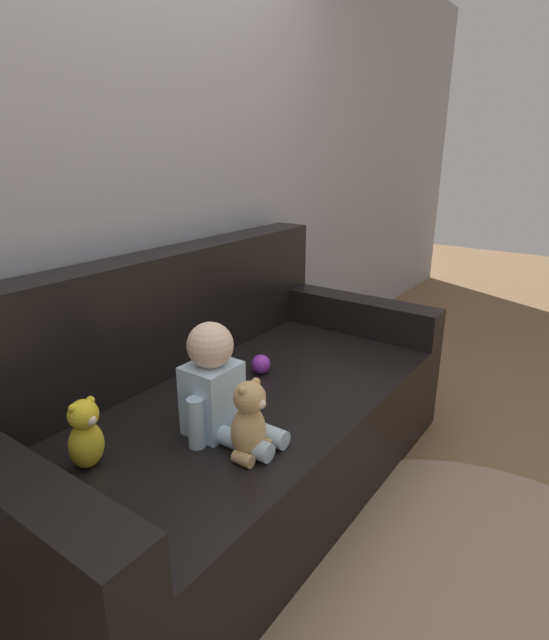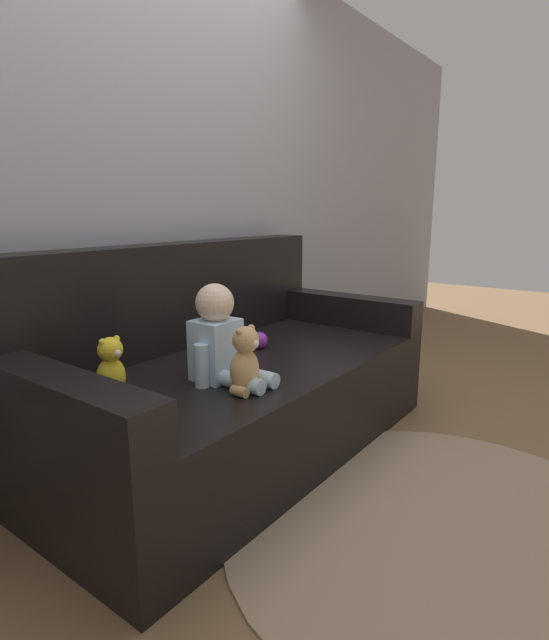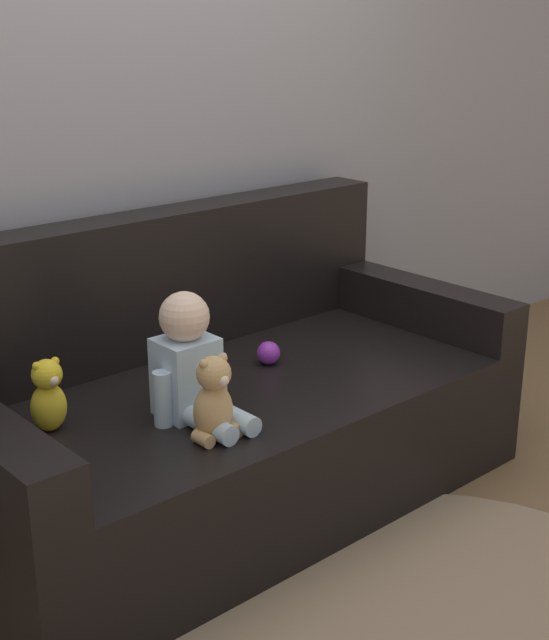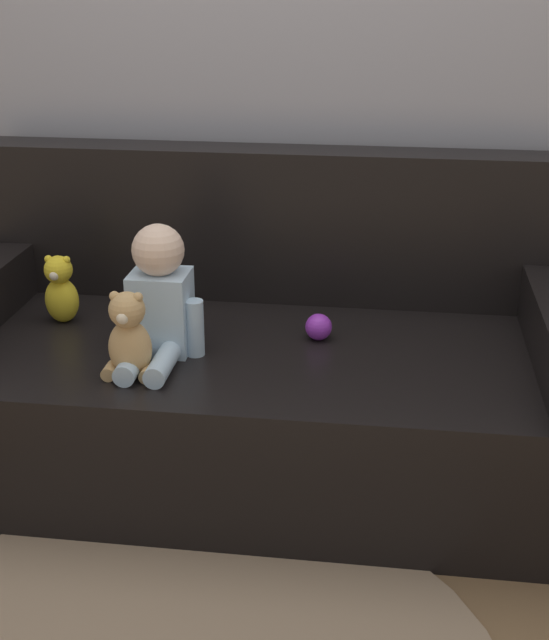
{
  "view_description": "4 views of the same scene",
  "coord_description": "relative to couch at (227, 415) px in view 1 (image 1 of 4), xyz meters",
  "views": [
    {
      "loc": [
        -1.37,
        -1.15,
        1.38
      ],
      "look_at": [
        0.21,
        -0.02,
        0.7
      ],
      "focal_mm": 28.0,
      "sensor_mm": 36.0,
      "label": 1
    },
    {
      "loc": [
        -1.68,
        -1.46,
        1.12
      ],
      "look_at": [
        0.13,
        -0.11,
        0.62
      ],
      "focal_mm": 28.0,
      "sensor_mm": 36.0,
      "label": 2
    },
    {
      "loc": [
        -1.75,
        -2.18,
        1.62
      ],
      "look_at": [
        0.09,
        -0.11,
        0.67
      ],
      "focal_mm": 50.0,
      "sensor_mm": 36.0,
      "label": 3
    },
    {
      "loc": [
        0.41,
        -2.51,
        1.55
      ],
      "look_at": [
        0.07,
        -0.07,
        0.55
      ],
      "focal_mm": 50.0,
      "sensor_mm": 36.0,
      "label": 4
    }
  ],
  "objects": [
    {
      "name": "person_baby",
      "position": [
        -0.27,
        -0.19,
        0.29
      ],
      "size": [
        0.27,
        0.35,
        0.39
      ],
      "color": "silver",
      "rests_on": "couch"
    },
    {
      "name": "couch",
      "position": [
        0.0,
        0.0,
        0.0
      ],
      "size": [
        1.99,
        0.99,
        0.96
      ],
      "color": "black",
      "rests_on": "ground_plane"
    },
    {
      "name": "plush_toy_side",
      "position": [
        -0.64,
        -0.0,
        0.24
      ],
      "size": [
        0.11,
        0.1,
        0.23
      ],
      "color": "yellow",
      "rests_on": "couch"
    },
    {
      "name": "teddy_bear_brown",
      "position": [
        -0.31,
        -0.36,
        0.25
      ],
      "size": [
        0.15,
        0.12,
        0.26
      ],
      "color": "tan",
      "rests_on": "couch"
    },
    {
      "name": "ground_plane",
      "position": [
        0.0,
        -0.07,
        -0.32
      ],
      "size": [
        12.0,
        12.0,
        0.0
      ],
      "primitive_type": "plane",
      "color": "brown"
    },
    {
      "name": "floor_rug",
      "position": [
        -0.05,
        -1.08,
        -0.31
      ],
      "size": [
        1.61,
        1.61,
        0.01
      ],
      "color": "gray",
      "rests_on": "ground_plane"
    },
    {
      "name": "wall_back",
      "position": [
        0.0,
        0.51,
        0.98
      ],
      "size": [
        8.0,
        0.05,
        2.6
      ],
      "color": "#93939E",
      "rests_on": "ground_plane"
    },
    {
      "name": "toy_ball",
      "position": [
        0.19,
        -0.03,
        0.17
      ],
      "size": [
        0.08,
        0.08,
        0.08
      ],
      "color": "purple",
      "rests_on": "couch"
    }
  ]
}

